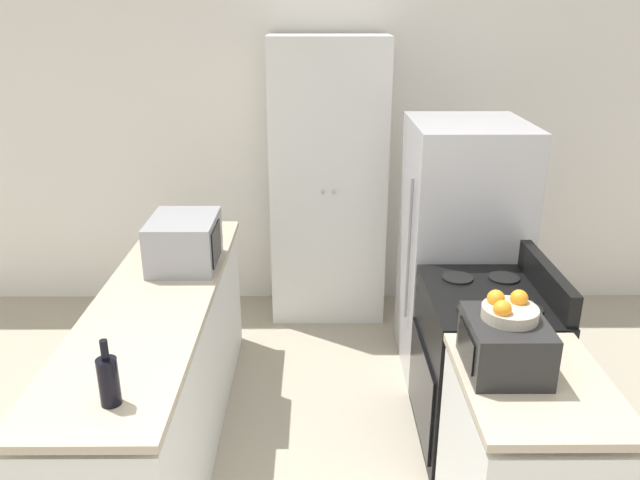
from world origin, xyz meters
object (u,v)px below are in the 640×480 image
Objects in this scene: stove at (482,368)px; refrigerator at (460,250)px; pantry_cabinet at (328,183)px; wine_bottle at (109,380)px; toaster_oven at (505,345)px; microwave at (184,242)px; fruit_bowl at (509,309)px.

refrigerator is at bearing 87.79° from stove.
wine_bottle is (-0.87, -2.56, -0.05)m from pantry_cabinet.
refrigerator is at bearing 83.83° from toaster_oven.
pantry_cabinet is at bearing 106.33° from toaster_oven.
pantry_cabinet is at bearing 55.01° from microwave.
microwave is at bearing -124.99° from pantry_cabinet.
stove is at bearing 29.35° from wine_bottle.
fruit_bowl is at bearing 75.98° from toaster_oven.
toaster_oven reaches higher than stove.
toaster_oven is at bearing -100.71° from stove.
microwave is 2.02× the size of fruit_bowl.
microwave is at bearing 166.37° from stove.
toaster_oven is (-0.14, -0.71, 0.56)m from stove.
stove is 4.72× the size of fruit_bowl.
refrigerator reaches higher than toaster_oven.
toaster_oven is at bearing -104.02° from fruit_bowl.
pantry_cabinet is 1.18m from refrigerator.
microwave is 1.26× the size of toaster_oven.
pantry_cabinet is 1.48m from microwave.
pantry_cabinet is 1.99× the size of stove.
wine_bottle is at bearing -150.65° from stove.
fruit_bowl is (0.69, -2.31, 0.11)m from pantry_cabinet.
refrigerator is (0.85, -0.78, -0.23)m from pantry_cabinet.
microwave is 1.35m from wine_bottle.
stove is at bearing -13.63° from microwave.
fruit_bowl is (1.56, 0.26, 0.16)m from wine_bottle.
refrigerator is (0.03, 0.84, 0.37)m from stove.
toaster_oven is (0.68, -2.33, -0.04)m from pantry_cabinet.
toaster_oven is (-0.17, -1.55, 0.19)m from refrigerator.
stove is at bearing -63.14° from pantry_cabinet.
pantry_cabinet is 7.84× the size of wine_bottle.
microwave is (-1.70, -0.43, 0.22)m from refrigerator.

